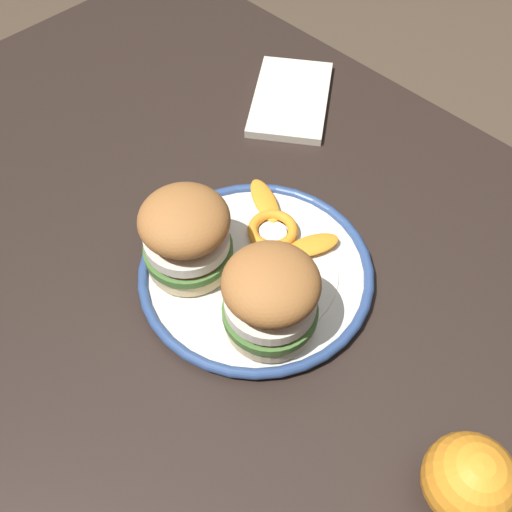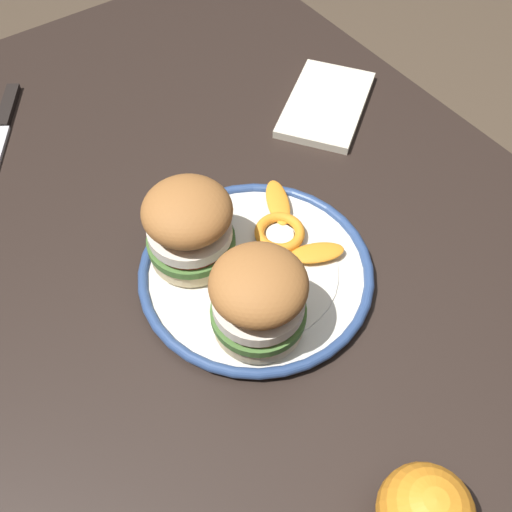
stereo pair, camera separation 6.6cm
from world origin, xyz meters
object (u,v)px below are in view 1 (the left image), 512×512
(dinner_plate, at_px, (256,272))
(sandwich_half_left, at_px, (268,299))
(dining_table, at_px, (261,362))
(whole_orange, at_px, (469,480))
(sandwich_half_right, at_px, (186,234))

(dinner_plate, xyz_separation_m, sandwich_half_left, (0.06, -0.04, 0.06))
(dining_table, bearing_deg, whole_orange, 0.03)
(dining_table, height_order, whole_orange, whole_orange)
(dinner_plate, xyz_separation_m, whole_orange, (0.30, -0.04, 0.03))
(dinner_plate, distance_m, sandwich_half_right, 0.10)
(dining_table, height_order, sandwich_half_left, sandwich_half_left)
(dinner_plate, relative_size, whole_orange, 3.26)
(sandwich_half_left, relative_size, sandwich_half_right, 0.97)
(sandwich_half_right, bearing_deg, dining_table, 3.94)
(sandwich_half_left, xyz_separation_m, sandwich_half_right, (-0.12, -0.00, 0.00))
(sandwich_half_left, bearing_deg, sandwich_half_right, -178.44)
(dinner_plate, xyz_separation_m, sandwich_half_right, (-0.06, -0.05, 0.06))
(dinner_plate, distance_m, whole_orange, 0.31)
(sandwich_half_right, bearing_deg, dinner_plate, 39.10)
(sandwich_half_left, distance_m, sandwich_half_right, 0.12)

